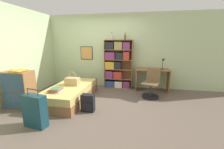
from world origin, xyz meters
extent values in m
plane|color=#66564C|center=(0.00, 0.00, 0.00)|extent=(14.00, 14.00, 0.00)
cube|color=beige|center=(0.00, 1.60, 1.30)|extent=(10.00, 0.06, 2.60)
cube|color=black|center=(-0.75, 1.56, 1.23)|extent=(0.46, 0.02, 0.48)
cube|color=#DB994C|center=(-0.75, 1.55, 1.23)|extent=(0.42, 0.01, 0.44)
cube|color=beige|center=(-2.17, 0.00, 1.30)|extent=(0.06, 10.00, 2.60)
cube|color=olive|center=(-0.69, 0.00, 0.12)|extent=(0.99, 2.02, 0.23)
cube|color=tan|center=(-0.69, 0.00, 0.33)|extent=(0.96, 1.99, 0.18)
cube|color=olive|center=(-0.69, 0.99, 0.21)|extent=(0.99, 0.04, 0.42)
cube|color=tan|center=(-0.67, 0.10, 0.52)|extent=(0.38, 0.25, 0.21)
torus|color=tan|center=(-0.67, 0.10, 0.69)|extent=(0.23, 0.02, 0.23)
cube|color=silver|center=(-0.81, -0.52, 0.42)|extent=(0.29, 0.33, 0.01)
cube|color=silver|center=(-0.82, -0.53, 0.44)|extent=(0.32, 0.34, 0.01)
cube|color=#7A336B|center=(-0.83, -0.52, 0.45)|extent=(0.25, 0.31, 0.02)
cube|color=#B2382D|center=(-0.83, -0.53, 0.47)|extent=(0.30, 0.36, 0.02)
cube|color=#99894C|center=(-0.81, -0.52, 0.49)|extent=(0.25, 0.33, 0.02)
cube|color=#427A4C|center=(-0.81, -0.54, 0.50)|extent=(0.27, 0.29, 0.01)
cube|color=#143842|center=(-0.74, -1.43, 0.32)|extent=(0.49, 0.27, 0.65)
cylinder|color=#2D2D33|center=(-0.86, -1.41, 0.71)|extent=(0.01, 0.01, 0.12)
cylinder|color=#2D2D33|center=(-0.61, -1.45, 0.71)|extent=(0.01, 0.01, 0.12)
cube|color=#2D2D33|center=(-0.74, -1.43, 0.77)|extent=(0.28, 0.06, 0.02)
cube|color=olive|center=(-1.70, -0.72, 0.47)|extent=(0.66, 0.41, 0.94)
cube|color=#284256|center=(-1.70, -0.93, 0.24)|extent=(0.62, 0.01, 0.43)
sphere|color=#B2A893|center=(-1.70, -0.94, 0.24)|extent=(0.02, 0.02, 0.02)
cube|color=#284256|center=(-1.70, -0.93, 0.69)|extent=(0.62, 0.01, 0.43)
sphere|color=#B2A893|center=(-1.70, -0.94, 0.69)|extent=(0.02, 0.02, 0.02)
cube|color=gold|center=(-1.66, -0.72, 0.95)|extent=(0.26, 0.38, 0.01)
cube|color=gold|center=(-1.63, -0.72, 0.96)|extent=(0.32, 0.35, 0.02)
cube|color=gold|center=(-1.64, -0.71, 0.97)|extent=(0.30, 0.34, 0.01)
cube|color=olive|center=(-0.01, 1.41, 0.85)|extent=(0.02, 0.29, 1.70)
cube|color=olive|center=(0.95, 1.41, 0.85)|extent=(0.02, 0.29, 1.70)
cube|color=olive|center=(0.47, 1.55, 0.85)|extent=(0.98, 0.01, 1.70)
cube|color=olive|center=(0.47, 1.41, 0.01)|extent=(0.94, 0.29, 0.02)
cube|color=olive|center=(0.47, 1.41, 0.34)|extent=(0.94, 0.29, 0.02)
cube|color=olive|center=(0.47, 1.41, 0.68)|extent=(0.94, 0.29, 0.02)
cube|color=olive|center=(0.47, 1.41, 1.02)|extent=(0.94, 0.29, 0.02)
cube|color=olive|center=(0.47, 1.41, 1.36)|extent=(0.94, 0.29, 0.02)
cube|color=olive|center=(0.47, 1.41, 1.69)|extent=(0.94, 0.29, 0.02)
cube|color=#334C84|center=(0.18, 1.39, 0.13)|extent=(0.32, 0.22, 0.23)
cube|color=silver|center=(0.49, 1.39, 0.13)|extent=(0.27, 0.22, 0.22)
cube|color=#7A336B|center=(0.77, 1.39, 0.14)|extent=(0.23, 0.22, 0.24)
cube|color=#7A336B|center=(0.15, 1.39, 0.48)|extent=(0.27, 0.22, 0.26)
cube|color=#B2382D|center=(0.46, 1.39, 0.47)|extent=(0.29, 0.22, 0.25)
cube|color=gold|center=(0.17, 1.39, 0.82)|extent=(0.32, 0.22, 0.26)
cube|color=#232328|center=(0.46, 1.39, 0.82)|extent=(0.22, 0.22, 0.27)
cube|color=#7A336B|center=(0.18, 1.39, 1.16)|extent=(0.34, 0.22, 0.25)
cube|color=#232328|center=(0.51, 1.39, 1.15)|extent=(0.25, 0.22, 0.24)
cube|color=#B2382D|center=(0.75, 1.39, 1.17)|extent=(0.20, 0.22, 0.27)
cube|color=#232328|center=(0.16, 1.39, 1.50)|extent=(0.30, 0.22, 0.25)
cube|color=#99894C|center=(0.47, 1.39, 1.50)|extent=(0.27, 0.22, 0.26)
cube|color=#7A336B|center=(0.75, 1.39, 1.50)|extent=(0.23, 0.22, 0.25)
cylinder|color=#B7BCC1|center=(0.24, 1.38, 1.79)|extent=(0.08, 0.08, 0.18)
cylinder|color=#B7BCC1|center=(0.24, 1.38, 1.91)|extent=(0.03, 0.03, 0.06)
cylinder|color=#232328|center=(0.24, 1.38, 1.94)|extent=(0.03, 0.03, 0.02)
cylinder|color=brown|center=(0.69, 1.44, 1.79)|extent=(0.06, 0.06, 0.17)
cylinder|color=brown|center=(0.69, 1.44, 1.89)|extent=(0.02, 0.02, 0.05)
cylinder|color=#232328|center=(0.69, 1.44, 1.93)|extent=(0.03, 0.03, 0.02)
cube|color=olive|center=(1.65, 1.29, 0.73)|extent=(1.09, 0.53, 0.02)
cube|color=olive|center=(1.12, 1.29, 0.36)|extent=(0.03, 0.49, 0.72)
cube|color=olive|center=(2.17, 1.29, 0.36)|extent=(0.03, 0.49, 0.72)
cylinder|color=black|center=(1.95, 1.33, 0.76)|extent=(0.11, 0.11, 0.02)
cylinder|color=black|center=(1.95, 1.33, 0.91)|extent=(0.02, 0.02, 0.29)
cone|color=black|center=(1.99, 1.33, 1.08)|extent=(0.14, 0.09, 0.14)
cylinder|color=black|center=(1.56, 0.61, 0.03)|extent=(0.50, 0.50, 0.06)
cylinder|color=#333338|center=(1.56, 0.61, 0.21)|extent=(0.05, 0.05, 0.43)
cube|color=brown|center=(1.56, 0.61, 0.44)|extent=(0.59, 0.59, 0.03)
cube|color=brown|center=(1.64, 0.81, 0.64)|extent=(0.39, 0.19, 0.38)
cube|color=black|center=(0.04, -0.60, 0.21)|extent=(0.31, 0.17, 0.42)
cube|color=black|center=(0.04, -0.70, 0.15)|extent=(0.22, 0.03, 0.19)
camera|label=1|loc=(1.24, -3.78, 1.65)|focal=24.00mm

